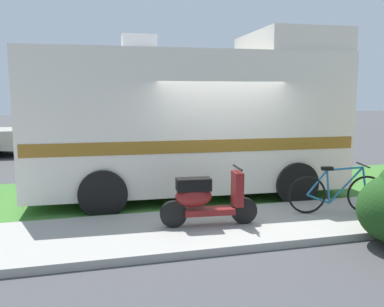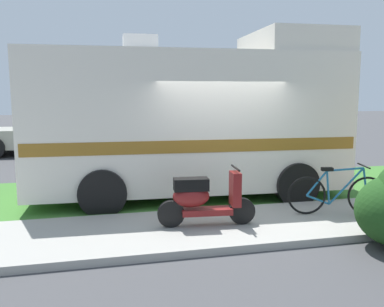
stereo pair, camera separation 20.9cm
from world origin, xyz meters
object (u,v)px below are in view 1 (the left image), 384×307
object	(u,v)px
scooter	(205,198)
pickup_truck_far	(61,128)
motorhome_rv	(190,119)
bicycle	(337,192)
pickup_truck_near	(193,131)

from	to	relation	value
scooter	pickup_truck_far	size ratio (longest dim) A/B	0.28
motorhome_rv	bicycle	size ratio (longest dim) A/B	3.88
scooter	pickup_truck_near	xyz separation A→B (m)	(1.77, 7.44, 0.42)
pickup_truck_near	scooter	bearing A→B (deg)	-103.41
scooter	pickup_truck_far	distance (m)	10.47
motorhome_rv	pickup_truck_far	world-z (taller)	motorhome_rv
scooter	pickup_truck_near	distance (m)	7.66
bicycle	pickup_truck_near	distance (m)	7.43
motorhome_rv	pickup_truck_near	bearing A→B (deg)	74.42
bicycle	scooter	bearing A→B (deg)	-178.54
bicycle	pickup_truck_far	distance (m)	11.33
bicycle	pickup_truck_near	world-z (taller)	pickup_truck_near
motorhome_rv	pickup_truck_near	xyz separation A→B (m)	(1.39, 5.00, -0.72)
motorhome_rv	scooter	bearing A→B (deg)	-98.86
bicycle	pickup_truck_far	world-z (taller)	pickup_truck_far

